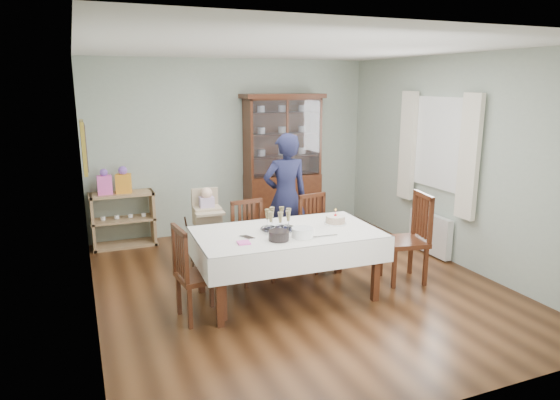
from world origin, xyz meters
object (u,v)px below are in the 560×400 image
china_cabinet (283,161)px  sideboard (123,220)px  birthday_cake (335,220)px  chair_far_left (253,257)px  woman (285,197)px  gift_bag_orange (123,181)px  chair_end_left (199,291)px  champagne_tray (278,224)px  gift_bag_pink (105,183)px  chair_far_right (319,246)px  high_chair (208,235)px  dining_table (286,264)px  chair_end_right (405,255)px

china_cabinet → sideboard: size_ratio=2.42×
birthday_cake → chair_far_left: bearing=146.7°
woman → gift_bag_orange: (-1.95, 1.34, 0.12)m
chair_end_left → champagne_tray: (0.95, 0.21, 0.54)m
sideboard → gift_bag_pink: 0.60m
sideboard → chair_far_right: 2.92m
gift_bag_pink → champagne_tray: bearing=-56.2°
chair_far_right → champagne_tray: 1.17m
chair_far_left → gift_bag_orange: size_ratio=2.48×
chair_end_left → high_chair: (0.47, 1.46, 0.12)m
chair_end_left → gift_bag_pink: 2.84m
chair_far_left → birthday_cake: chair_far_left is taller
birthday_cake → woman: bearing=97.6°
chair_end_left → champagne_tray: size_ratio=2.43×
woman → champagne_tray: (-0.56, -1.12, -0.02)m
dining_table → chair_end_left: chair_end_left is taller
birthday_cake → dining_table: bearing=-174.6°
chair_far_left → woman: (0.67, 0.58, 0.57)m
chair_far_right → high_chair: 1.46m
china_cabinet → gift_bag_pink: china_cabinet is taller
champagne_tray → china_cabinet: bearing=66.5°
high_chair → birthday_cake: high_chair is taller
dining_table → birthday_cake: size_ratio=7.94×
woman → gift_bag_orange: bearing=-32.9°
woman → birthday_cake: (0.15, -1.12, -0.05)m
chair_far_left → chair_far_right: bearing=0.8°
sideboard → chair_end_left: size_ratio=0.92×
high_chair → gift_bag_orange: size_ratio=2.68×
gift_bag_pink → sideboard: bearing=5.2°
sideboard → gift_bag_pink: (-0.22, -0.02, 0.56)m
chair_end_left → birthday_cake: 1.75m
china_cabinet → woman: china_cabinet is taller
dining_table → birthday_cake: birthday_cake is taller
china_cabinet → gift_bag_orange: (-2.46, 0.00, -0.15)m
sideboard → birthday_cake: 3.30m
chair_end_right → chair_far_left: bearing=-102.0°
china_cabinet → chair_end_left: china_cabinet is taller
champagne_tray → sideboard: bearing=120.0°
sideboard → gift_bag_pink: size_ratio=2.45×
birthday_cake → chair_end_right: bearing=-11.2°
high_chair → gift_bag_pink: bearing=137.3°
china_cabinet → chair_far_right: (-0.25, -1.84, -0.84)m
dining_table → gift_bag_pink: size_ratio=5.55×
chair_far_right → gift_bag_orange: 2.96m
chair_far_right → champagne_tray: champagne_tray is taller
sideboard → chair_end_right: size_ratio=0.84×
birthday_cake → gift_bag_pink: size_ratio=0.70×
chair_end_left → high_chair: 1.54m
chair_far_left → high_chair: (-0.37, 0.72, 0.12)m
dining_table → champagne_tray: (-0.07, 0.06, 0.45)m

